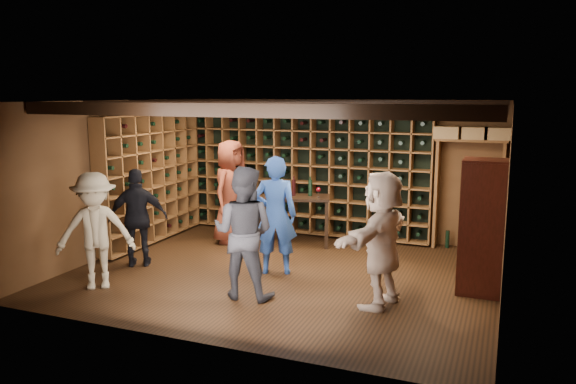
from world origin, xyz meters
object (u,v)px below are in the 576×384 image
at_px(display_cabinet, 481,230).
at_px(guest_woman_black, 138,218).
at_px(guest_red_floral, 231,192).
at_px(guest_beige, 382,239).
at_px(man_blue_shirt, 275,215).
at_px(guest_khaki, 95,231).
at_px(tasting_table, 296,202).
at_px(man_grey_suit, 244,233).

height_order(display_cabinet, guest_woman_black, display_cabinet).
bearing_deg(guest_red_floral, guest_beige, -116.53).
relative_size(man_blue_shirt, guest_khaki, 1.10).
bearing_deg(guest_khaki, guest_beige, -24.17).
xyz_separation_m(guest_woman_black, tasting_table, (1.80, 2.01, 0.01)).
height_order(guest_red_floral, guest_woman_black, guest_red_floral).
bearing_deg(man_blue_shirt, guest_khaki, 15.98).
height_order(man_blue_shirt, tasting_table, man_blue_shirt).
relative_size(guest_red_floral, guest_beige, 1.07).
height_order(man_grey_suit, guest_beige, man_grey_suit).
bearing_deg(man_blue_shirt, display_cabinet, 164.09).
bearing_deg(display_cabinet, guest_red_floral, 165.50).
xyz_separation_m(guest_beige, tasting_table, (-1.98, 2.27, -0.08)).
distance_m(man_blue_shirt, guest_red_floral, 1.91).
distance_m(man_grey_suit, guest_woman_black, 2.16).
relative_size(man_blue_shirt, guest_red_floral, 0.95).
bearing_deg(tasting_table, guest_red_floral, 175.03).
height_order(man_blue_shirt, guest_khaki, man_blue_shirt).
xyz_separation_m(display_cabinet, tasting_table, (-3.09, 1.35, -0.09)).
bearing_deg(guest_red_floral, man_blue_shirt, -126.89).
distance_m(man_blue_shirt, guest_woman_black, 2.12).
distance_m(display_cabinet, tasting_table, 3.38).
height_order(display_cabinet, man_blue_shirt, display_cabinet).
distance_m(man_grey_suit, guest_red_floral, 2.74).
bearing_deg(display_cabinet, man_blue_shirt, -175.53).
relative_size(guest_beige, tasting_table, 1.34).
height_order(guest_beige, tasting_table, guest_beige).
bearing_deg(guest_beige, man_grey_suit, -64.47).
xyz_separation_m(man_blue_shirt, guest_woman_black, (-2.07, -0.44, -0.12)).
height_order(man_grey_suit, tasting_table, man_grey_suit).
height_order(man_blue_shirt, guest_red_floral, guest_red_floral).
relative_size(man_blue_shirt, guest_beige, 1.02).
relative_size(guest_red_floral, guest_khaki, 1.15).
distance_m(display_cabinet, guest_beige, 1.44).
xyz_separation_m(man_grey_suit, tasting_table, (-0.27, 2.62, -0.09)).
bearing_deg(man_blue_shirt, guest_beige, 137.41).
bearing_deg(man_blue_shirt, man_grey_suit, 69.79).
bearing_deg(guest_beige, tasting_table, -124.90).
bearing_deg(guest_red_floral, guest_woman_black, 165.21).
relative_size(man_blue_shirt, man_grey_suit, 1.02).
bearing_deg(man_blue_shirt, guest_red_floral, -63.69).
bearing_deg(guest_woman_black, man_blue_shirt, 163.02).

